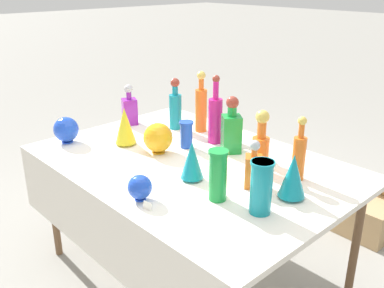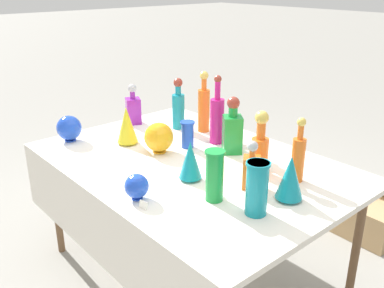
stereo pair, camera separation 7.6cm
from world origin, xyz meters
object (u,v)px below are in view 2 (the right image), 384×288
Objects in this scene: tall_bottle_1 at (204,107)px; square_decanter_2 at (251,169)px; slender_vase_1 at (215,174)px; fluted_vase_0 at (127,125)px; tall_bottle_2 at (178,107)px; square_decanter_0 at (232,129)px; tall_bottle_3 at (298,156)px; square_decanter_1 at (133,108)px; slender_vase_0 at (188,133)px; fluted_vase_2 at (290,177)px; cardboard_box_behind_left at (365,215)px; tall_bottle_0 at (217,118)px; round_bowl_0 at (159,137)px; fluted_vase_1 at (190,160)px; tall_bottle_4 at (260,147)px; slender_vase_2 at (257,187)px; round_bowl_1 at (137,186)px; round_bowl_2 at (69,128)px.

square_decanter_2 is at bearing -26.63° from tall_bottle_1.
fluted_vase_0 is (-0.84, 0.09, -0.01)m from slender_vase_1.
tall_bottle_2 is (-0.15, -0.09, -0.02)m from tall_bottle_1.
square_decanter_0 reaches higher than fluted_vase_0.
tall_bottle_3 is 1.43× the size of fluted_vase_0.
square_decanter_1 reaches higher than slender_vase_0.
cardboard_box_behind_left is (-0.18, 1.20, -0.75)m from fluted_vase_2.
tall_bottle_1 is at bearing 160.48° from fluted_vase_2.
round_bowl_0 is (-0.11, -0.35, -0.07)m from tall_bottle_0.
slender_vase_1 is 1.36× the size of round_bowl_0.
round_bowl_0 is (0.25, -0.35, -0.05)m from tall_bottle_2.
slender_vase_0 is at bearing 141.39° from fluted_vase_1.
tall_bottle_2 is at bearing 176.79° from tall_bottle_3.
square_decanter_2 reaches higher than fluted_vase_0.
tall_bottle_4 is at bearing 61.81° from fluted_vase_1.
slender_vase_2 is at bearing -7.06° from round_bowl_0.
slender_vase_1 is at bearing -29.99° from tall_bottle_2.
fluted_vase_0 is at bearing 150.42° from round_bowl_1.
square_decanter_2 reaches higher than fluted_vase_1.
square_decanter_2 is at bearing -90.73° from cardboard_box_behind_left.
fluted_vase_2 reaches higher than round_bowl_1.
round_bowl_2 is at bearing -141.54° from square_decanter_0.
tall_bottle_2 reaches higher than cardboard_box_behind_left.
round_bowl_0 is (-0.83, -0.10, -0.02)m from fluted_vase_2.
square_decanter_1 is 1.36m from fluted_vase_2.
fluted_vase_2 is at bearing -12.62° from tall_bottle_2.
slender_vase_0 is at bearing -147.83° from square_decanter_0.
fluted_vase_1 is 0.91m from round_bowl_2.
tall_bottle_1 is at bearing 102.73° from round_bowl_0.
tall_bottle_3 is at bearing 21.53° from round_bowl_0.
round_bowl_0 is (-0.05, -0.17, 0.00)m from slender_vase_0.
tall_bottle_2 is at bearing -133.39° from cardboard_box_behind_left.
tall_bottle_1 reaches higher than tall_bottle_2.
fluted_vase_2 is 1.78× the size of round_bowl_1.
tall_bottle_4 reaches higher than round_bowl_0.
tall_bottle_3 reaches higher than round_bowl_2.
round_bowl_0 is (-0.74, -0.29, -0.04)m from tall_bottle_3.
tall_bottle_3 is 1.86× the size of round_bowl_0.
round_bowl_2 is at bearing -87.22° from square_decanter_1.
round_bowl_0 is 1.11× the size of round_bowl_2.
tall_bottle_0 is 1.93× the size of fluted_vase_2.
square_decanter_0 reaches higher than square_decanter_1.
fluted_vase_1 is 0.41× the size of cardboard_box_behind_left.
slender_vase_2 is at bearing -78.79° from tall_bottle_3.
square_decanter_0 is at bearing 38.46° from round_bowl_2.
square_decanter_1 is 1.73× the size of slender_vase_0.
tall_bottle_0 is at bearing 109.56° from round_bowl_1.
tall_bottle_2 is 1.48× the size of fluted_vase_0.
square_decanter_1 reaches higher than cardboard_box_behind_left.
tall_bottle_3 reaches higher than round_bowl_1.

